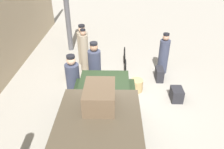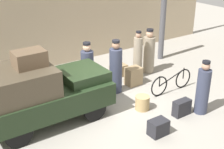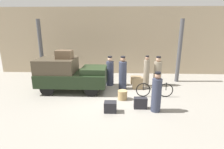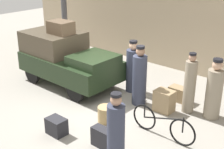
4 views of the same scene
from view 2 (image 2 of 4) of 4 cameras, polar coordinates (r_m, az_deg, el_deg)
ground_plane at (r=9.46m, az=-0.32°, el=-5.96°), size 30.00×30.00×0.00m
station_building_facade at (r=12.07m, az=-11.47°, el=11.64°), size 16.00×0.15×4.50m
canopy_pillar_right at (r=12.85m, az=9.32°, el=10.62°), size 0.23×0.23×3.67m
truck at (r=8.53m, az=-13.11°, el=-3.17°), size 3.46×1.68×1.70m
bicycle at (r=10.40m, az=10.82°, el=-1.35°), size 1.75×0.04×0.72m
wicker_basket at (r=9.30m, az=5.57°, el=-5.15°), size 0.43×0.43×0.42m
porter_with_bicycle at (r=11.19m, az=4.75°, el=3.34°), size 0.32×0.32×1.72m
conductor_in_dark_uniform at (r=11.69m, az=6.76°, el=3.93°), size 0.43×0.43×1.67m
porter_lifting_near_truck at (r=10.20m, az=-4.50°, el=0.98°), size 0.42×0.42×1.67m
porter_standing_middle at (r=10.06m, az=0.70°, el=1.06°), size 0.41×0.41×1.77m
porter_carrying_trunk at (r=9.23m, az=16.28°, el=-2.68°), size 0.38×0.38×1.60m
trunk_umber_medium at (r=9.17m, az=12.63°, el=-5.95°), size 0.53×0.26×0.47m
suitcase_small_leather at (r=10.77m, az=3.94°, el=-0.29°), size 0.53×0.41×0.62m
trunk_large_brown at (r=11.43m, az=1.20°, el=0.71°), size 0.60×0.36×0.43m
suitcase_black_upright at (r=8.22m, az=8.46°, el=-9.56°), size 0.49×0.36×0.42m
trunk_on_truck_roof at (r=8.09m, az=-14.87°, el=2.82°), size 0.79×0.58×0.41m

